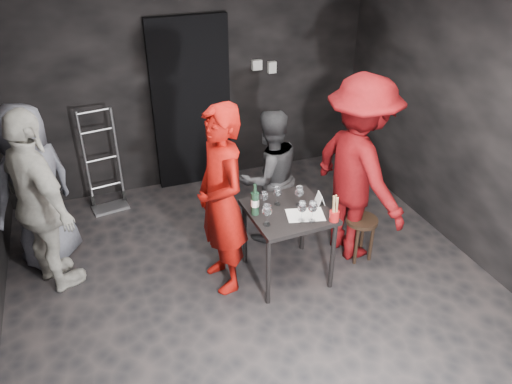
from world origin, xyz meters
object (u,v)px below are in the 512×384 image
object	(u,v)px
bystander_cream	(36,188)
breadstick_cup	(335,209)
man_maroon	(361,147)
wine_bottle	(255,203)
hand_truck	(107,189)
tasting_table	(288,219)
bystander_grey	(33,179)
server_red	(220,183)
stool	(361,227)
woman_black	(269,179)

from	to	relation	value
bystander_cream	breadstick_cup	world-z (taller)	bystander_cream
man_maroon	wine_bottle	bearing A→B (deg)	85.91
hand_truck	breadstick_cup	world-z (taller)	hand_truck
tasting_table	man_maroon	world-z (taller)	man_maroon
hand_truck	man_maroon	world-z (taller)	man_maroon
bystander_grey	server_red	bearing A→B (deg)	110.18
wine_bottle	bystander_grey	bearing A→B (deg)	150.64
server_red	stool	bearing A→B (deg)	77.19
man_maroon	hand_truck	bearing A→B (deg)	43.63
woman_black	man_maroon	xyz separation A→B (m)	(0.72, -0.53, 0.49)
hand_truck	wine_bottle	xyz separation A→B (m)	(1.19, -1.86, 0.65)
stool	wine_bottle	bearing A→B (deg)	177.03
hand_truck	tasting_table	world-z (taller)	hand_truck
breadstick_cup	server_red	bearing A→B (deg)	155.65
wine_bottle	breadstick_cup	world-z (taller)	wine_bottle
wine_bottle	stool	bearing A→B (deg)	-2.97
hand_truck	tasting_table	bearing A→B (deg)	-60.71
man_maroon	bystander_cream	size ratio (longest dim) A/B	1.13
tasting_table	bystander_grey	distance (m)	2.45
server_red	woman_black	bearing A→B (deg)	121.49
stool	bystander_cream	distance (m)	3.07
man_maroon	bystander_grey	xyz separation A→B (m)	(-2.97, 0.96, -0.28)
tasting_table	breadstick_cup	size ratio (longest dim) A/B	2.77
woman_black	breadstick_cup	bearing A→B (deg)	94.67
server_red	woman_black	size ratio (longest dim) A/B	1.54
bystander_grey	breadstick_cup	world-z (taller)	bystander_grey
man_maroon	breadstick_cup	distance (m)	0.73
bystander_cream	tasting_table	bearing A→B (deg)	-134.59
breadstick_cup	man_maroon	bearing A→B (deg)	42.06
woman_black	bystander_cream	size ratio (longest dim) A/B	0.67
wine_bottle	tasting_table	bearing A→B (deg)	-9.12
hand_truck	bystander_cream	bearing A→B (deg)	-124.47
stool	woman_black	bearing A→B (deg)	137.00
tasting_table	bystander_grey	xyz separation A→B (m)	(-2.17, 1.10, 0.27)
tasting_table	bystander_cream	xyz separation A→B (m)	(-2.11, 0.65, 0.40)
stool	bystander_grey	size ratio (longest dim) A/B	0.26
tasting_table	woman_black	xyz separation A→B (m)	(0.08, 0.67, 0.06)
man_maroon	bystander_grey	world-z (taller)	man_maroon
woman_black	breadstick_cup	size ratio (longest dim) A/B	5.24
bystander_cream	breadstick_cup	distance (m)	2.61
stool	man_maroon	xyz separation A→B (m)	(-0.01, 0.15, 0.83)
bystander_cream	server_red	bearing A→B (deg)	-137.00
bystander_cream	bystander_grey	xyz separation A→B (m)	(-0.06, 0.45, -0.14)
server_red	wine_bottle	size ratio (longest dim) A/B	7.14
server_red	wine_bottle	bearing A→B (deg)	69.55
bystander_cream	woman_black	bearing A→B (deg)	-116.90
tasting_table	wine_bottle	world-z (taller)	wine_bottle
tasting_table	server_red	xyz separation A→B (m)	(-0.60, 0.12, 0.44)
hand_truck	bystander_cream	distance (m)	1.63
hand_truck	woman_black	world-z (taller)	woman_black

